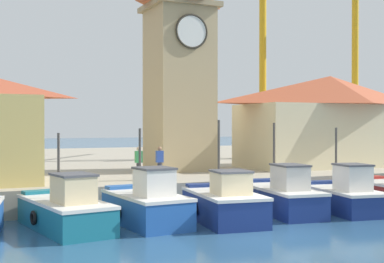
% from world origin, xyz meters
% --- Properties ---
extents(ground_plane, '(300.00, 300.00, 0.00)m').
position_xyz_m(ground_plane, '(0.00, 0.00, 0.00)').
color(ground_plane, '#2D567A').
extents(quay_wharf, '(120.00, 40.00, 1.17)m').
position_xyz_m(quay_wharf, '(0.00, 26.66, 0.58)').
color(quay_wharf, '#A89E89').
rests_on(quay_wharf, ground).
extents(fishing_boat_left_inner, '(2.82, 5.39, 3.52)m').
position_xyz_m(fishing_boat_left_inner, '(-6.06, 3.83, 0.71)').
color(fishing_boat_left_inner, '#196B7F').
rests_on(fishing_boat_left_inner, ground).
extents(fishing_boat_mid_left, '(2.38, 4.62, 3.69)m').
position_xyz_m(fishing_boat_mid_left, '(-3.05, 3.53, 0.77)').
color(fishing_boat_mid_left, '#2356A8').
rests_on(fishing_boat_mid_left, ground).
extents(fishing_boat_center, '(2.68, 4.71, 4.02)m').
position_xyz_m(fishing_boat_center, '(-0.08, 2.80, 0.74)').
color(fishing_boat_center, navy).
rests_on(fishing_boat_center, ground).
extents(fishing_boat_mid_right, '(2.58, 5.42, 3.92)m').
position_xyz_m(fishing_boat_mid_right, '(3.17, 3.65, 0.74)').
color(fishing_boat_mid_right, navy).
rests_on(fishing_boat_mid_right, ground).
extents(fishing_boat_right_inner, '(2.70, 4.86, 3.70)m').
position_xyz_m(fishing_boat_right_inner, '(5.88, 2.82, 0.71)').
color(fishing_boat_right_inner, navy).
rests_on(fishing_boat_right_inner, ground).
extents(clock_tower, '(3.85, 3.85, 14.34)m').
position_xyz_m(clock_tower, '(2.44, 13.13, 7.91)').
color(clock_tower, tan).
rests_on(clock_tower, quay_wharf).
extents(warehouse_right, '(12.14, 5.47, 5.84)m').
position_xyz_m(warehouse_right, '(12.62, 12.02, 4.16)').
color(warehouse_right, beige).
rests_on(warehouse_right, quay_wharf).
extents(port_crane_near, '(2.00, 10.65, 19.70)m').
position_xyz_m(port_crane_near, '(21.63, 20.19, 8.55)').
color(port_crane_near, '#976E11').
rests_on(port_crane_near, quay_wharf).
extents(port_crane_far, '(5.05, 7.17, 20.75)m').
position_xyz_m(port_crane_far, '(12.98, 20.76, 9.35)').
color(port_crane_far, '#976E11').
rests_on(port_crane_far, quay_wharf).
extents(dock_worker_near_tower, '(0.34, 0.22, 1.62)m').
position_xyz_m(dock_worker_near_tower, '(-1.62, 8.61, 2.02)').
color(dock_worker_near_tower, '#33333D').
rests_on(dock_worker_near_tower, quay_wharf).
extents(dock_worker_along_quay, '(0.34, 0.22, 1.62)m').
position_xyz_m(dock_worker_along_quay, '(-0.63, 8.38, 2.02)').
color(dock_worker_along_quay, '#33333D').
rests_on(dock_worker_along_quay, quay_wharf).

